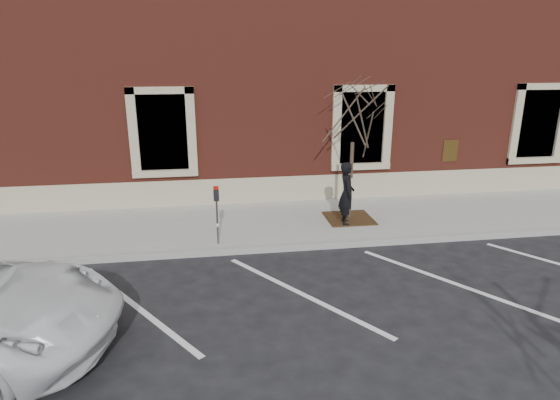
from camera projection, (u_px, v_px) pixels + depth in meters
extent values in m
plane|color=#28282B|center=(284.00, 250.00, 11.39)|extent=(120.00, 120.00, 0.00)
cube|color=#B3B2A8|center=(274.00, 223.00, 13.02)|extent=(40.00, 3.50, 0.15)
cube|color=#9E9E99|center=(284.00, 248.00, 11.33)|extent=(40.00, 0.12, 0.15)
cube|color=maroon|center=(251.00, 70.00, 17.53)|extent=(40.00, 8.50, 8.00)
cube|color=tan|center=(266.00, 189.00, 14.56)|extent=(40.00, 0.06, 0.80)
cube|color=black|center=(163.00, 132.00, 13.70)|extent=(1.40, 0.30, 2.20)
cube|color=tan|center=(166.00, 173.00, 13.89)|extent=(1.90, 0.20, 0.20)
cube|color=black|center=(360.00, 127.00, 14.56)|extent=(1.40, 0.30, 2.20)
cube|color=tan|center=(360.00, 166.00, 14.76)|extent=(1.90, 0.20, 0.20)
cube|color=black|center=(535.00, 123.00, 15.43)|extent=(1.40, 0.30, 2.20)
cube|color=tan|center=(533.00, 160.00, 15.62)|extent=(1.90, 0.20, 0.20)
imported|color=black|center=(347.00, 194.00, 12.48)|extent=(0.49, 0.67, 1.72)
cylinder|color=#595B60|center=(217.00, 222.00, 11.26)|extent=(0.05, 0.05, 1.09)
cube|color=black|center=(216.00, 195.00, 11.06)|extent=(0.13, 0.10, 0.28)
cube|color=#A6140B|center=(216.00, 188.00, 11.01)|extent=(0.12, 0.09, 0.07)
cube|color=white|center=(217.00, 225.00, 11.23)|extent=(0.05, 0.00, 0.08)
cube|color=#462C16|center=(349.00, 218.00, 13.14)|extent=(1.27, 1.27, 0.03)
cylinder|color=#463A2B|center=(351.00, 182.00, 12.82)|extent=(0.10, 0.10, 2.17)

